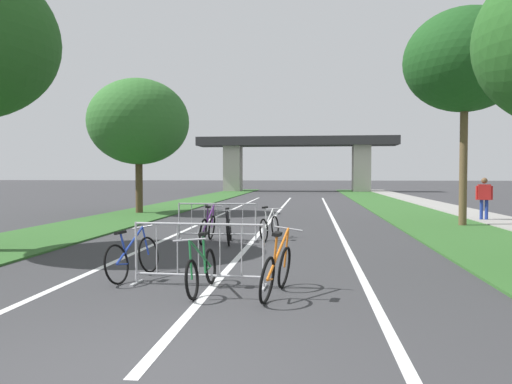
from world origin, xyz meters
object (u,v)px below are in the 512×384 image
object	(u,v)px
bicycle_blue_4	(133,257)
crowd_barrier_second	(217,222)
bicycle_orange_0	(277,271)
bicycle_green_3	(202,269)
pedestrian_with_backpack	(484,195)
bicycle_black_1	(229,230)
crowd_barrier_nearest	(199,255)
bicycle_white_5	(269,227)
tree_right_pine_near	(465,61)
tree_left_oak_mid	(139,122)
bicycle_purple_2	(208,228)

from	to	relation	value
bicycle_blue_4	crowd_barrier_second	bearing A→B (deg)	95.60
bicycle_orange_0	bicycle_green_3	size ratio (longest dim) A/B	1.01
bicycle_green_3	pedestrian_with_backpack	world-z (taller)	pedestrian_with_backpack
bicycle_black_1	bicycle_blue_4	distance (m)	4.66
crowd_barrier_nearest	pedestrian_with_backpack	distance (m)	14.99
bicycle_black_1	crowd_barrier_second	bearing A→B (deg)	-59.91
crowd_barrier_nearest	bicycle_blue_4	size ratio (longest dim) A/B	1.31
bicycle_black_1	bicycle_green_3	xyz separation A→B (m)	(0.47, -5.37, -0.02)
bicycle_black_1	pedestrian_with_backpack	size ratio (longest dim) A/B	0.97
bicycle_white_5	tree_right_pine_near	bearing A→B (deg)	46.55
tree_right_pine_near	bicycle_blue_4	xyz separation A→B (m)	(-8.52, -9.76, -5.47)
tree_left_oak_mid	bicycle_green_3	xyz separation A→B (m)	(6.36, -14.85, -3.98)
bicycle_orange_0	bicycle_green_3	world-z (taller)	bicycle_orange_0
pedestrian_with_backpack	crowd_barrier_second	bearing A→B (deg)	48.11
bicycle_black_1	bicycle_orange_0	bearing A→B (deg)	100.16
bicycle_purple_2	bicycle_blue_4	bearing A→B (deg)	-93.16
bicycle_black_1	bicycle_white_5	size ratio (longest dim) A/B	1.03
tree_left_oak_mid	crowd_barrier_nearest	bearing A→B (deg)	-66.73
bicycle_green_3	tree_right_pine_near	bearing A→B (deg)	-121.11
crowd_barrier_nearest	tree_left_oak_mid	bearing A→B (deg)	113.27
tree_right_pine_near	bicycle_orange_0	bearing A→B (deg)	-118.77
bicycle_purple_2	bicycle_blue_4	size ratio (longest dim) A/B	1.01
bicycle_green_3	bicycle_black_1	bearing A→B (deg)	-82.25
bicycle_blue_4	tree_right_pine_near	bearing A→B (deg)	60.36
tree_right_pine_near	bicycle_orange_0	world-z (taller)	tree_right_pine_near
bicycle_orange_0	bicycle_white_5	bearing A→B (deg)	106.45
crowd_barrier_second	pedestrian_with_backpack	distance (m)	11.53
bicycle_orange_0	bicycle_black_1	xyz separation A→B (m)	(-1.67, 5.53, -0.02)
pedestrian_with_backpack	bicycle_orange_0	bearing A→B (deg)	73.04
bicycle_purple_2	bicycle_orange_0	bearing A→B (deg)	-67.18
crowd_barrier_nearest	pedestrian_with_backpack	xyz separation A→B (m)	(8.63, 12.24, 0.53)
crowd_barrier_second	bicycle_purple_2	world-z (taller)	crowd_barrier_second
crowd_barrier_second	bicycle_black_1	xyz separation A→B (m)	(0.43, -0.57, -0.15)
tree_right_pine_near	crowd_barrier_nearest	distance (m)	13.60
bicycle_black_1	bicycle_white_5	xyz separation A→B (m)	(1.01, 0.95, -0.00)
bicycle_purple_2	bicycle_blue_4	distance (m)	4.74
bicycle_blue_4	bicycle_white_5	world-z (taller)	bicycle_white_5
tree_right_pine_near	pedestrian_with_backpack	xyz separation A→B (m)	(1.41, 2.03, -4.80)
crowd_barrier_second	bicycle_blue_4	bearing A→B (deg)	-95.87
bicycle_green_3	bicycle_white_5	world-z (taller)	bicycle_white_5
bicycle_black_1	crowd_barrier_nearest	bearing A→B (deg)	87.23
bicycle_white_5	pedestrian_with_backpack	distance (m)	10.16
tree_left_oak_mid	bicycle_black_1	distance (m)	11.84
bicycle_purple_2	bicycle_green_3	distance (m)	5.64
bicycle_black_1	bicycle_green_3	world-z (taller)	bicycle_black_1
tree_left_oak_mid	bicycle_white_5	distance (m)	11.67
crowd_barrier_second	bicycle_purple_2	distance (m)	0.46
tree_right_pine_near	bicycle_white_5	distance (m)	9.55
crowd_barrier_second	bicycle_orange_0	bearing A→B (deg)	-71.05
crowd_barrier_nearest	bicycle_white_5	size ratio (longest dim) A/B	1.38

